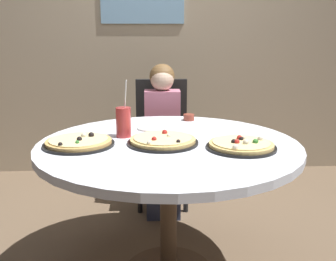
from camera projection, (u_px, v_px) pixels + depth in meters
The scene contains 10 objects.
wall_with_window at pixel (159, 16), 3.58m from camera, with size 5.20×0.14×2.90m.
dining_table at pixel (168, 158), 2.02m from camera, with size 1.34×1.34×0.75m.
chair_wooden at pixel (162, 134), 3.05m from camera, with size 0.41×0.41×0.95m.
diner_child at pixel (163, 147), 2.88m from camera, with size 0.26×0.41×1.08m.
pizza_veggie at pixel (163, 141), 1.97m from camera, with size 0.36×0.36×0.05m.
pizza_cheese at pixel (241, 145), 1.89m from camera, with size 0.34×0.34×0.05m.
pizza_pepperoni at pixel (79, 142), 1.94m from camera, with size 0.35×0.35×0.05m.
soda_cup at pixel (123, 122), 2.09m from camera, with size 0.08×0.08×0.31m.
sauce_bowl at pixel (189, 117), 2.51m from camera, with size 0.07×0.07×0.04m, color brown.
plate_small at pixel (153, 128), 2.29m from camera, with size 0.18×0.18×0.01m, color white.
Camera 1 is at (-0.10, -1.93, 1.28)m, focal length 41.91 mm.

